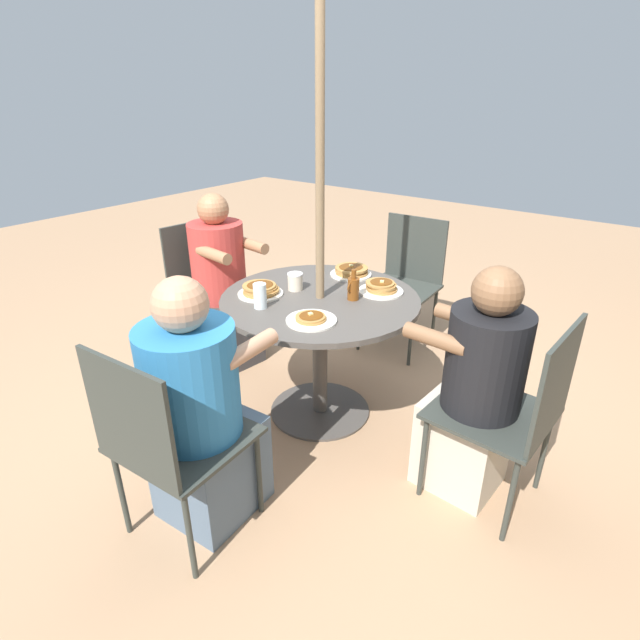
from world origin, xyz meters
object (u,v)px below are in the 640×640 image
(coffee_cup, at_px, (295,281))
(syrup_bottle, at_px, (353,288))
(patio_chair_north, at_px, (207,282))
(pancake_plate_b, at_px, (260,290))
(patio_chair_south, at_px, (516,407))
(pancake_plate_d, at_px, (381,288))
(drinking_glass_a, at_px, (260,296))
(patio_table, at_px, (320,321))
(pancake_plate_a, at_px, (351,271))
(patio_chair_west, at_px, (406,275))
(diner_north, at_px, (223,289))
(diner_east, at_px, (200,417))
(pancake_plate_c, at_px, (311,319))
(patio_chair_east, at_px, (164,437))
(diner_south, at_px, (474,395))

(coffee_cup, bearing_deg, syrup_bottle, 102.91)
(patio_chair_north, height_order, pancake_plate_b, patio_chair_north)
(patio_chair_south, bearing_deg, coffee_cup, 90.24)
(pancake_plate_d, xyz_separation_m, drinking_glass_a, (0.55, -0.38, 0.04))
(patio_table, height_order, patio_chair_north, patio_chair_north)
(patio_chair_north, relative_size, patio_chair_south, 1.00)
(pancake_plate_a, bearing_deg, patio_chair_west, 179.47)
(patio_chair_north, distance_m, diner_north, 0.18)
(diner_east, bearing_deg, syrup_bottle, 80.62)
(drinking_glass_a, bearing_deg, pancake_plate_c, 94.68)
(patio_chair_south, bearing_deg, patio_chair_east, 138.53)
(diner_north, distance_m, pancake_plate_d, 1.15)
(syrup_bottle, xyz_separation_m, drinking_glass_a, (0.37, -0.31, 0.00))
(diner_south, bearing_deg, patio_chair_south, -90.00)
(diner_south, bearing_deg, patio_chair_north, 87.96)
(pancake_plate_b, distance_m, pancake_plate_d, 0.65)
(patio_chair_east, relative_size, patio_chair_south, 1.00)
(diner_east, xyz_separation_m, pancake_plate_a, (-1.29, -0.11, 0.25))
(patio_chair_east, relative_size, patio_chair_west, 1.00)
(patio_chair_south, bearing_deg, pancake_plate_c, 105.51)
(patio_chair_west, xyz_separation_m, pancake_plate_d, (0.83, 0.27, 0.23))
(patio_chair_east, bearing_deg, patio_chair_west, 89.58)
(diner_north, distance_m, patio_chair_south, 1.99)
(patio_chair_south, height_order, diner_south, diner_south)
(pancake_plate_c, bearing_deg, coffee_cup, -130.12)
(pancake_plate_d, bearing_deg, pancake_plate_c, -8.05)
(pancake_plate_c, xyz_separation_m, syrup_bottle, (-0.35, 0.01, 0.05))
(patio_table, bearing_deg, patio_chair_east, 3.58)
(pancake_plate_d, bearing_deg, patio_chair_east, -6.53)
(patio_chair_west, bearing_deg, diner_east, 90.38)
(patio_chair_east, height_order, syrup_bottle, patio_chair_east)
(syrup_bottle, height_order, drinking_glass_a, syrup_bottle)
(patio_chair_south, bearing_deg, pancake_plate_b, 97.60)
(diner_south, height_order, pancake_plate_c, diner_south)
(diner_east, distance_m, pancake_plate_a, 1.31)
(pancake_plate_c, bearing_deg, diner_south, 105.61)
(diner_north, bearing_deg, diner_south, 91.86)
(patio_chair_east, relative_size, syrup_bottle, 5.58)
(pancake_plate_b, xyz_separation_m, drinking_glass_a, (0.13, 0.12, 0.04))
(pancake_plate_c, bearing_deg, syrup_bottle, 178.60)
(patio_chair_north, bearing_deg, diner_north, 90.00)
(patio_chair_south, bearing_deg, pancake_plate_a, 72.04)
(diner_north, xyz_separation_m, patio_chair_west, (-0.97, 0.85, 0.00))
(drinking_glass_a, bearing_deg, patio_chair_north, -114.91)
(patio_chair_north, distance_m, diner_east, 1.54)
(patio_table, bearing_deg, pancake_plate_d, 139.31)
(diner_east, xyz_separation_m, pancake_plate_b, (-0.74, -0.33, 0.25))
(patio_chair_east, height_order, pancake_plate_c, patio_chair_east)
(pancake_plate_d, bearing_deg, patio_table, -40.69)
(patio_table, bearing_deg, diner_north, -97.22)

